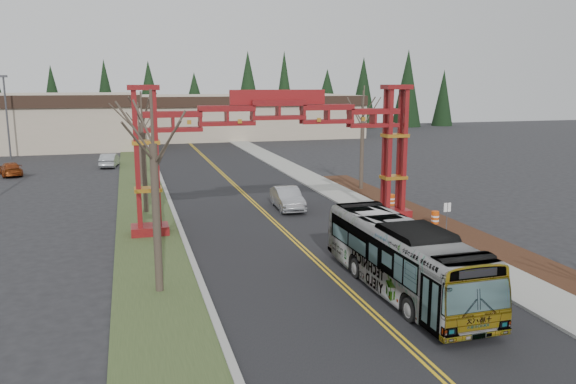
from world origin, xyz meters
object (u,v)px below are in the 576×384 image
object	(u,v)px
bare_tree_median_mid	(142,123)
bare_tree_median_far	(139,127)
parked_car_mid_a	(11,169)
bare_tree_right_far	(363,118)
parked_car_far_a	(109,160)
bare_tree_median_near	(153,145)
barrel_north	(391,201)
barrel_mid	(399,208)
silver_sedan	(287,198)
barrel_south	(435,218)
light_pole_far	(6,111)
retail_building_east	(241,116)
street_sign	(447,212)
transit_bus	(402,257)
gateway_arch	(278,132)

from	to	relation	value
bare_tree_median_mid	bare_tree_median_far	distance (m)	11.39
parked_car_mid_a	bare_tree_right_far	distance (m)	34.96
parked_car_far_a	bare_tree_median_near	xyz separation A→B (m)	(3.04, -39.78, 5.70)
barrel_north	parked_car_mid_a	bearing A→B (deg)	141.92
parked_car_far_a	barrel_north	size ratio (longest dim) A/B	4.84
barrel_mid	bare_tree_median_near	bearing A→B (deg)	-148.00
bare_tree_right_far	silver_sedan	bearing A→B (deg)	-146.32
barrel_south	light_pole_far	bearing A→B (deg)	127.29
parked_car_mid_a	parked_car_far_a	bearing A→B (deg)	-175.01
retail_building_east	bare_tree_median_near	size ratio (longest dim) A/B	4.35
parked_car_mid_a	barrel_south	size ratio (longest dim) A/B	4.96
bare_tree_median_mid	street_sign	distance (m)	20.99
transit_bus	light_pole_far	xyz separation A→B (m)	(-24.84, 52.57, 4.18)
gateway_arch	bare_tree_median_far	xyz separation A→B (m)	(-8.00, 17.53, -0.80)
bare_tree_right_far	street_sign	world-z (taller)	bare_tree_right_far
transit_bus	bare_tree_median_far	size ratio (longest dim) A/B	1.53
silver_sedan	bare_tree_median_mid	distance (m)	11.43
gateway_arch	bare_tree_right_far	size ratio (longest dim) A/B	2.17
retail_building_east	street_sign	world-z (taller)	retail_building_east
parked_car_far_a	bare_tree_right_far	world-z (taller)	bare_tree_right_far
transit_bus	barrel_mid	distance (m)	15.03
parked_car_mid_a	gateway_arch	bearing A→B (deg)	111.78
retail_building_east	barrel_mid	world-z (taller)	retail_building_east
street_sign	barrel_mid	world-z (taller)	street_sign
bare_tree_median_near	light_pole_far	distance (m)	51.83
retail_building_east	parked_car_mid_a	xyz separation A→B (m)	(-30.29, -35.42, -2.85)
retail_building_east	parked_car_mid_a	bearing A→B (deg)	-130.53
transit_bus	street_sign	xyz separation A→B (m)	(6.95, 7.71, -0.14)
silver_sedan	parked_car_far_a	xyz separation A→B (m)	(-12.94, 25.46, -0.05)
bare_tree_median_far	street_sign	world-z (taller)	bare_tree_median_far
silver_sedan	bare_tree_median_far	xyz separation A→B (m)	(-9.90, 12.97, 4.39)
bare_tree_right_far	barrel_south	size ratio (longest dim) A/B	9.13
silver_sedan	barrel_south	world-z (taller)	silver_sedan
parked_car_far_a	silver_sedan	bearing A→B (deg)	124.09
retail_building_east	barrel_north	xyz separation A→B (m)	(-0.50, -58.76, -3.05)
bare_tree_median_near	bare_tree_median_mid	xyz separation A→B (m)	(0.00, 15.96, -0.17)
transit_bus	barrel_north	size ratio (longest dim) A/B	12.08
bare_tree_median_far	light_pole_far	bearing A→B (deg)	123.19
silver_sedan	parked_car_far_a	world-z (taller)	silver_sedan
gateway_arch	barrel_south	distance (m)	11.49
parked_car_far_a	light_pole_far	world-z (taller)	light_pole_far
transit_bus	barrel_mid	bearing A→B (deg)	62.87
parked_car_mid_a	bare_tree_median_near	distance (m)	38.76
bare_tree_median_far	barrel_mid	size ratio (longest dim) A/B	8.34
retail_building_east	barrel_south	xyz separation A→B (m)	(-0.27, -64.56, -3.05)
retail_building_east	street_sign	xyz separation A→B (m)	(-0.87, -66.87, -2.08)
street_sign	barrel_mid	xyz separation A→B (m)	(-0.25, 5.70, -0.99)
barrel_mid	parked_car_mid_a	bearing A→B (deg)	138.55
bare_tree_median_far	light_pole_far	size ratio (longest dim) A/B	0.74
barrel_mid	transit_bus	bearing A→B (deg)	-116.56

